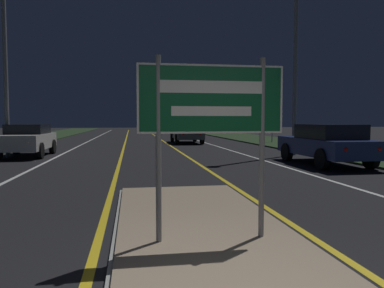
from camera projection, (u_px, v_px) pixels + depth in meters
median_island at (211, 243)px, 4.72m from camera, size 2.48×7.64×0.10m
verge_right at (296, 144)px, 24.04m from camera, size 5.00×100.00×0.08m
centre_line_yellow_left at (125, 142)px, 27.22m from camera, size 0.12×70.00×0.01m
centre_line_yellow_right at (164, 142)px, 27.68m from camera, size 0.12×70.00×0.01m
lane_line_white_left at (86, 143)px, 26.78m from camera, size 0.12×70.00×0.01m
lane_line_white_right at (201, 141)px, 28.12m from camera, size 0.12×70.00×0.01m
edge_line_white_left at (42, 143)px, 26.30m from camera, size 0.10×70.00×0.01m
edge_line_white_right at (240, 141)px, 28.60m from camera, size 0.10×70.00×0.01m
highway_sign at (212, 110)px, 4.61m from camera, size 1.83×0.07×2.28m
streetlight_right_near at (296, 11)px, 16.76m from camera, size 0.48×0.48×10.68m
car_receding_0 at (326, 143)px, 13.35m from camera, size 1.93×4.50×1.45m
car_receding_1 at (187, 132)px, 26.17m from camera, size 1.90×4.79×1.48m
car_approaching_0 at (27, 139)px, 16.52m from camera, size 1.85×4.09×1.42m
warning_sign at (272, 122)px, 25.82m from camera, size 0.60×0.06×2.28m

